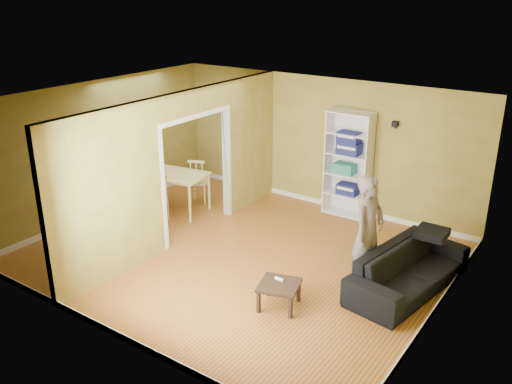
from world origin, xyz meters
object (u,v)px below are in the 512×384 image
at_px(bookshelf, 349,164).
at_px(coffee_table, 279,287).
at_px(chair_left, 146,182).
at_px(chair_near, 157,199).
at_px(sofa, 410,263).
at_px(chair_far, 199,180).
at_px(person, 369,222).
at_px(dining_table, 174,177).

relative_size(bookshelf, coffee_table, 3.78).
height_order(chair_left, chair_near, chair_near).
xyz_separation_m(sofa, coffee_table, (-1.31, -1.49, -0.12)).
relative_size(chair_near, chair_far, 0.94).
xyz_separation_m(sofa, person, (-0.60, -0.21, 0.58)).
height_order(person, chair_far, person).
distance_m(chair_left, chair_near, 1.04).
bearing_deg(coffee_table, bookshelf, 100.93).
bearing_deg(bookshelf, chair_left, -153.53).
bearing_deg(bookshelf, chair_near, -139.46).
relative_size(person, bookshelf, 0.98).
height_order(sofa, chair_near, chair_near).
height_order(bookshelf, dining_table, bookshelf).
bearing_deg(chair_left, chair_near, 79.68).
relative_size(dining_table, chair_near, 1.38).
bearing_deg(chair_far, dining_table, 56.90).
bearing_deg(person, dining_table, 91.44).
height_order(sofa, person, person).
distance_m(bookshelf, chair_left, 4.14).
xyz_separation_m(person, bookshelf, (-1.40, 2.28, 0.02)).
height_order(dining_table, chair_left, chair_left).
bearing_deg(chair_near, coffee_table, -21.12).
height_order(sofa, coffee_table, sofa).
relative_size(person, dining_table, 1.61).
relative_size(coffee_table, chair_near, 0.60).
bearing_deg(bookshelf, person, -58.48).
bearing_deg(dining_table, chair_far, 81.37).
xyz_separation_m(dining_table, chair_far, (0.10, 0.63, -0.22)).
height_order(bookshelf, chair_left, bookshelf).
distance_m(person, coffee_table, 1.62).
bearing_deg(sofa, chair_near, 103.52).
relative_size(person, chair_near, 2.22).
distance_m(person, dining_table, 4.31).
xyz_separation_m(person, chair_left, (-5.07, 0.46, -0.56)).
distance_m(sofa, bookshelf, 2.94).
height_order(coffee_table, dining_table, dining_table).
bearing_deg(dining_table, sofa, -2.98).
relative_size(bookshelf, chair_far, 2.14).
height_order(bookshelf, chair_near, bookshelf).
bearing_deg(person, chair_left, 92.53).
relative_size(coffee_table, chair_left, 0.61).
relative_size(sofa, chair_far, 2.33).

